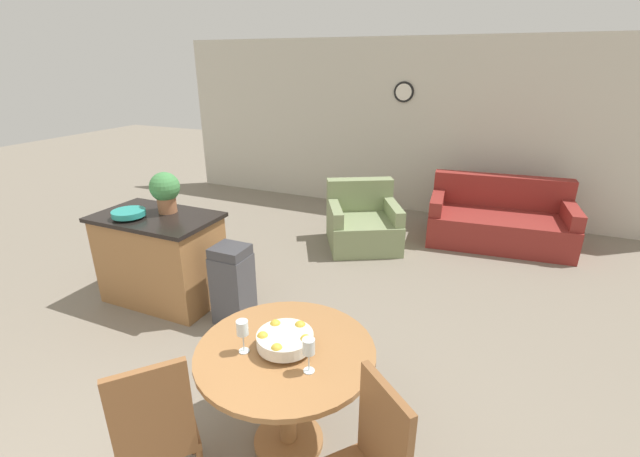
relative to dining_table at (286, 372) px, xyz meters
The scene contains 12 objects.
wall_back 5.14m from the dining_table, 96.04° to the left, with size 8.00×0.09×2.70m.
dining_table is the anchor object (origin of this frame).
dining_chair_near_left 0.78m from the dining_table, 124.61° to the right, with size 0.59×0.59×1.02m.
fruit_bowl 0.24m from the dining_table, 152.80° to the left, with size 0.34×0.34×0.13m.
wine_glass_left 0.41m from the dining_table, 150.71° to the right, with size 0.07×0.07×0.21m.
wine_glass_right 0.41m from the dining_table, 29.53° to the right, with size 0.07×0.07×0.21m.
kitchen_island 2.34m from the dining_table, 151.31° to the left, with size 1.21×0.74×0.93m.
teal_bowl 2.45m from the dining_table, 156.56° to the left, with size 0.31×0.31×0.08m.
potted_plant 2.43m from the dining_table, 147.99° to the left, with size 0.29×0.29×0.41m.
trash_bin 1.58m from the dining_table, 137.00° to the left, with size 0.33×0.30×0.78m.
couch 4.31m from the dining_table, 75.59° to the left, with size 1.91×1.13×0.87m.
armchair 3.40m from the dining_table, 100.43° to the left, with size 1.23×1.24×0.84m.
Camera 1 is at (1.58, -0.73, 2.36)m, focal length 24.00 mm.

